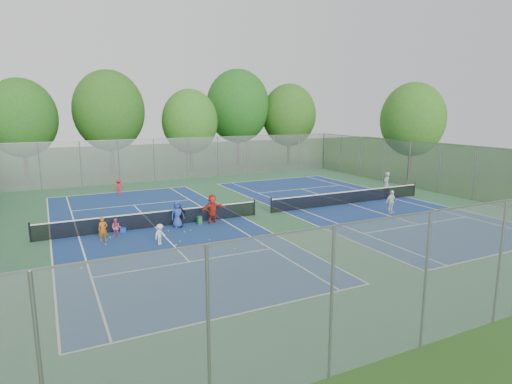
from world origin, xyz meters
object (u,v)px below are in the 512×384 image
at_px(net_left, 155,220).
at_px(instructor, 386,184).
at_px(ball_crate, 123,230).
at_px(ball_hopper, 199,220).
at_px(net_right, 349,198).

height_order(net_left, instructor, instructor).
xyz_separation_m(ball_crate, instructor, (20.05, 1.03, 0.84)).
distance_m(net_left, ball_hopper, 2.56).
bearing_deg(ball_hopper, net_left, 168.54).
distance_m(ball_hopper, instructor, 15.79).
relative_size(net_right, ball_hopper, 26.71).
height_order(net_left, ball_crate, net_left).
xyz_separation_m(net_right, instructor, (4.22, 0.83, 0.51)).
distance_m(net_left, net_right, 14.00).
relative_size(net_left, net_right, 1.00).
bearing_deg(instructor, ball_hopper, -13.81).
bearing_deg(net_left, ball_hopper, -11.46).
relative_size(net_right, ball_crate, 42.44).
bearing_deg(ball_hopper, net_right, 2.53).
xyz_separation_m(net_right, ball_hopper, (-11.49, -0.51, -0.21)).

